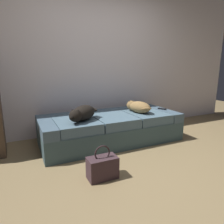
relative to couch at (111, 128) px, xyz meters
The scene contains 7 objects.
ground_plane 1.15m from the couch, 90.00° to the right, with size 10.00×10.00×0.00m, color olive.
back_wall 1.36m from the couch, 90.00° to the left, with size 6.40×0.10×2.80m, color silver.
couch is the anchor object (origin of this frame).
dog_dark 0.62m from the couch, 162.75° to the right, with size 0.53×0.50×0.21m.
dog_tan 0.57m from the couch, ahead, with size 0.33×0.53×0.19m.
tv_remote 1.00m from the couch, ahead, with size 0.04×0.15×0.02m, color black.
handbag 1.13m from the couch, 119.39° to the right, with size 0.32×0.18×0.38m.
Camera 1 is at (-1.32, -1.72, 1.20)m, focal length 32.93 mm.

